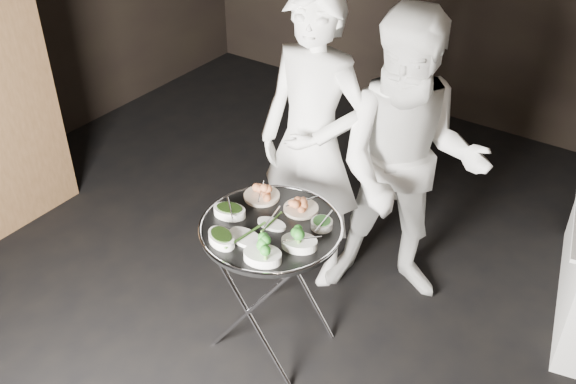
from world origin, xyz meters
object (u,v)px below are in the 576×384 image
Objects in this scene: tray_stand at (272,281)px; waiter_left at (313,144)px; serving_tray at (271,227)px; waiter_right at (408,167)px.

waiter_left is at bearing 105.22° from tray_stand.
tray_stand is at bearing 116.57° from serving_tray.
serving_tray is 0.87m from waiter_right.
waiter_left is (-0.18, 0.66, 0.11)m from serving_tray.
waiter_left reaches higher than waiter_right.
waiter_left reaches higher than tray_stand.
waiter_right is at bearing 65.34° from serving_tray.
serving_tray is (0.00, -0.00, 0.36)m from tray_stand.
tray_stand is 0.83m from waiter_left.
tray_stand is at bearing -139.39° from waiter_right.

